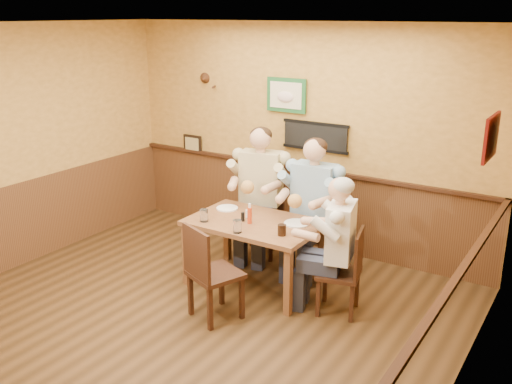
% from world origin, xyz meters
% --- Properties ---
extents(room, '(5.02, 5.03, 2.81)m').
position_xyz_m(room, '(0.13, 0.17, 1.69)').
color(room, '#372310').
rests_on(room, ground).
extents(dining_table, '(1.40, 0.90, 0.75)m').
position_xyz_m(dining_table, '(0.17, 1.15, 0.66)').
color(dining_table, brown).
rests_on(dining_table, ground).
extents(chair_back_left, '(0.56, 0.56, 1.01)m').
position_xyz_m(chair_back_left, '(-0.22, 1.92, 0.51)').
color(chair_back_left, '#3C2113').
rests_on(chair_back_left, ground).
extents(chair_back_right, '(0.47, 0.47, 1.00)m').
position_xyz_m(chair_back_right, '(0.54, 1.82, 0.50)').
color(chair_back_right, '#3C2113').
rests_on(chair_back_right, ground).
extents(chair_right_end, '(0.49, 0.49, 0.89)m').
position_xyz_m(chair_right_end, '(1.20, 1.09, 0.44)').
color(chair_right_end, '#3C2113').
rests_on(chair_right_end, ground).
extents(chair_near_side, '(0.59, 0.59, 0.98)m').
position_xyz_m(chair_near_side, '(0.22, 0.36, 0.49)').
color(chair_near_side, '#3C2113').
rests_on(chair_near_side, ground).
extents(diner_tan_shirt, '(0.80, 0.80, 1.45)m').
position_xyz_m(diner_tan_shirt, '(-0.22, 1.92, 0.72)').
color(diner_tan_shirt, beige).
rests_on(diner_tan_shirt, ground).
extents(diner_blue_polo, '(0.67, 0.67, 1.42)m').
position_xyz_m(diner_blue_polo, '(0.54, 1.82, 0.71)').
color(diner_blue_polo, '#7FA2BF').
rests_on(diner_blue_polo, ground).
extents(diner_white_elder, '(0.70, 0.70, 1.26)m').
position_xyz_m(diner_white_elder, '(1.20, 1.09, 0.63)').
color(diner_white_elder, white).
rests_on(diner_white_elder, ground).
extents(water_glass_left, '(0.10, 0.10, 0.14)m').
position_xyz_m(water_glass_left, '(-0.29, 0.85, 0.82)').
color(water_glass_left, silver).
rests_on(water_glass_left, dining_table).
extents(water_glass_mid, '(0.11, 0.11, 0.14)m').
position_xyz_m(water_glass_mid, '(0.20, 0.78, 0.82)').
color(water_glass_mid, white).
rests_on(water_glass_mid, dining_table).
extents(cola_tumbler, '(0.10, 0.10, 0.11)m').
position_xyz_m(cola_tumbler, '(0.62, 0.96, 0.81)').
color(cola_tumbler, black).
rests_on(cola_tumbler, dining_table).
extents(hot_sauce_bottle, '(0.06, 0.06, 0.20)m').
position_xyz_m(hot_sauce_bottle, '(0.16, 1.07, 0.85)').
color(hot_sauce_bottle, '#C03A14').
rests_on(hot_sauce_bottle, dining_table).
extents(salt_shaker, '(0.03, 0.03, 0.09)m').
position_xyz_m(salt_shaker, '(0.03, 1.21, 0.79)').
color(salt_shaker, white).
rests_on(salt_shaker, dining_table).
extents(pepper_shaker, '(0.05, 0.05, 0.10)m').
position_xyz_m(pepper_shaker, '(0.06, 1.09, 0.80)').
color(pepper_shaker, black).
rests_on(pepper_shaker, dining_table).
extents(plate_far_left, '(0.29, 0.29, 0.02)m').
position_xyz_m(plate_far_left, '(-0.31, 1.32, 0.76)').
color(plate_far_left, white).
rests_on(plate_far_left, dining_table).
extents(plate_far_right, '(0.35, 0.35, 0.02)m').
position_xyz_m(plate_far_right, '(0.59, 1.31, 0.76)').
color(plate_far_right, silver).
rests_on(plate_far_right, dining_table).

